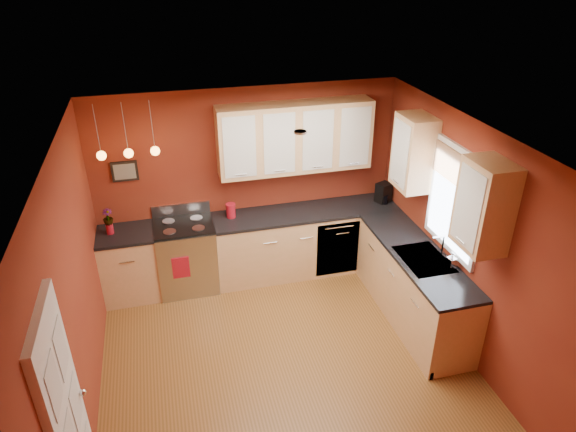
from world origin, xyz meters
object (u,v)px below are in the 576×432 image
object	(u,v)px
gas_range	(187,256)
soap_pump	(452,261)
sink	(424,261)
red_canister	(231,211)
coffee_maker	(384,193)

from	to	relation	value
gas_range	soap_pump	world-z (taller)	soap_pump
sink	red_canister	bearing A→B (deg)	141.65
sink	coffee_maker	world-z (taller)	sink
gas_range	red_canister	bearing A→B (deg)	6.56
red_canister	soap_pump	bearing A→B (deg)	-39.92
gas_range	sink	world-z (taller)	sink
gas_range	coffee_maker	bearing A→B (deg)	-0.12
sink	coffee_maker	distance (m)	1.51
coffee_maker	soap_pump	size ratio (longest dim) A/B	1.33
gas_range	soap_pump	xyz separation A→B (m)	(2.81, -1.75, 0.56)
red_canister	gas_range	bearing A→B (deg)	-173.44
soap_pump	sink	bearing A→B (deg)	127.29
gas_range	soap_pump	distance (m)	3.36
red_canister	sink	bearing A→B (deg)	-38.35
red_canister	coffee_maker	size ratio (longest dim) A/B	0.71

